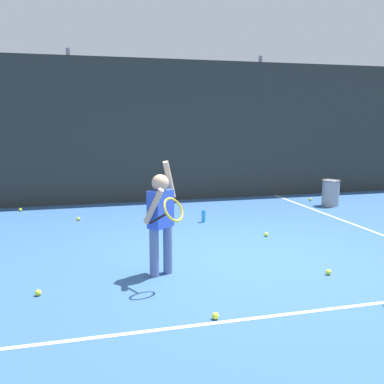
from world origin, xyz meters
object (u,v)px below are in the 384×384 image
(water_bottle, at_px, (204,216))
(tennis_ball_4, at_px, (78,219))
(tennis_player, at_px, (161,215))
(tennis_ball_5, at_px, (20,210))
(tennis_ball_8, at_px, (266,235))
(tennis_ball_2, at_px, (328,272))
(tennis_ball_7, at_px, (38,293))
(tennis_ball_0, at_px, (310,199))
(tennis_ball_1, at_px, (216,316))
(ball_hopper, at_px, (331,193))

(water_bottle, xyz_separation_m, tennis_ball_4, (-2.19, 0.71, -0.08))
(tennis_player, distance_m, water_bottle, 2.90)
(water_bottle, relative_size, tennis_ball_4, 3.33)
(tennis_ball_5, distance_m, tennis_ball_8, 5.05)
(tennis_ball_2, height_order, tennis_ball_7, same)
(tennis_ball_5, xyz_separation_m, tennis_ball_8, (3.99, -3.10, 0.00))
(tennis_ball_5, relative_size, tennis_ball_8, 1.00)
(tennis_player, height_order, tennis_ball_0, tennis_player)
(tennis_ball_2, bearing_deg, tennis_ball_1, -154.56)
(tennis_player, distance_m, ball_hopper, 5.49)
(tennis_ball_8, bearing_deg, tennis_ball_5, 142.19)
(water_bottle, bearing_deg, tennis_ball_7, -133.07)
(tennis_player, xyz_separation_m, tennis_ball_0, (4.23, 3.97, -0.69))
(water_bottle, bearing_deg, tennis_ball_4, 161.96)
(tennis_player, bearing_deg, tennis_ball_4, 66.17)
(tennis_ball_1, height_order, tennis_ball_5, same)
(tennis_ball_2, xyz_separation_m, tennis_ball_8, (0.02, 1.82, 0.00))
(tennis_ball_4, height_order, tennis_ball_8, same)
(tennis_ball_0, height_order, tennis_ball_1, same)
(tennis_player, bearing_deg, tennis_ball_5, 75.20)
(ball_hopper, xyz_separation_m, tennis_ball_8, (-2.40, -2.02, -0.26))
(tennis_ball_7, bearing_deg, tennis_player, 11.83)
(tennis_ball_1, xyz_separation_m, tennis_ball_5, (-2.30, 5.71, 0.00))
(tennis_ball_0, xyz_separation_m, tennis_ball_5, (-6.28, 0.44, 0.00))
(water_bottle, distance_m, tennis_ball_5, 3.81)
(tennis_ball_5, bearing_deg, tennis_ball_1, -68.02)
(tennis_ball_0, height_order, tennis_ball_7, same)
(ball_hopper, xyz_separation_m, tennis_ball_5, (-6.39, 1.08, -0.26))
(tennis_ball_2, xyz_separation_m, tennis_ball_5, (-3.97, 4.91, 0.00))
(tennis_ball_0, height_order, tennis_ball_8, same)
(tennis_ball_1, xyz_separation_m, tennis_ball_4, (-1.18, 4.54, 0.00))
(water_bottle, distance_m, tennis_ball_0, 3.30)
(ball_hopper, bearing_deg, tennis_ball_5, 170.43)
(tennis_ball_2, height_order, tennis_ball_5, same)
(tennis_ball_0, height_order, tennis_ball_5, same)
(water_bottle, height_order, tennis_ball_5, water_bottle)
(tennis_ball_7, bearing_deg, tennis_ball_8, 25.81)
(water_bottle, relative_size, tennis_ball_5, 3.33)
(tennis_ball_0, bearing_deg, tennis_ball_2, -117.31)
(water_bottle, xyz_separation_m, tennis_ball_0, (2.97, 1.44, -0.08))
(ball_hopper, bearing_deg, tennis_ball_0, 99.87)
(tennis_player, bearing_deg, tennis_ball_2, -54.40)
(tennis_player, height_order, tennis_ball_4, tennis_player)
(ball_hopper, xyz_separation_m, tennis_ball_2, (-2.42, -3.84, -0.26))
(tennis_player, xyz_separation_m, tennis_ball_8, (1.94, 1.32, -0.69))
(tennis_ball_4, bearing_deg, water_bottle, -18.04)
(tennis_ball_4, bearing_deg, ball_hopper, 0.97)
(tennis_ball_4, xyz_separation_m, tennis_ball_7, (-0.45, -3.53, 0.00))
(tennis_ball_1, relative_size, tennis_ball_8, 1.00)
(tennis_player, relative_size, tennis_ball_1, 20.46)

